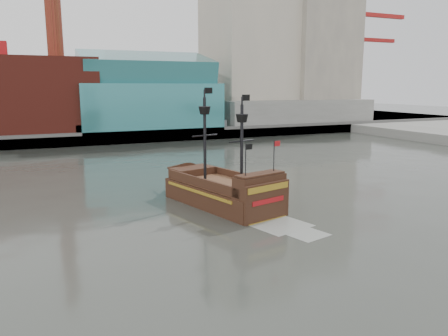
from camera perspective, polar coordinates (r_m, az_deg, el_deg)
name	(u,v)px	position (r m, az deg, el deg)	size (l,w,h in m)	color
ground	(259,253)	(31.33, 4.58, -10.96)	(400.00, 400.00, 0.00)	#292B26
promenade_far	(89,127)	(118.82, -17.17, 5.14)	(220.00, 60.00, 2.00)	slate
seawall	(108,138)	(89.72, -14.85, 3.79)	(220.00, 1.00, 2.60)	#4C4C49
skyline	(110,30)	(112.50, -14.62, 17.02)	(149.00, 45.00, 62.00)	#7E6A4B
crane_a	(359,60)	(142.14, 17.23, 13.30)	(22.50, 4.00, 32.25)	slate
crane_b	(361,73)	(155.83, 17.42, 11.71)	(19.10, 4.00, 26.25)	slate
pirate_ship	(223,195)	(42.58, -0.08, -3.49)	(8.73, 17.00, 12.20)	black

